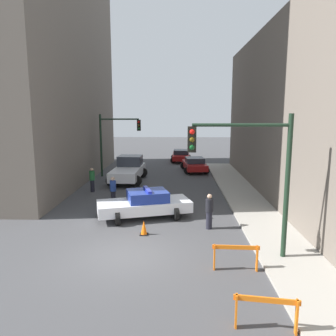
{
  "coord_description": "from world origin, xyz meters",
  "views": [
    {
      "loc": [
        2.0,
        -11.63,
        5.35
      ],
      "look_at": [
        1.43,
        7.81,
        2.04
      ],
      "focal_mm": 35.0,
      "sensor_mm": 36.0,
      "label": 1
    }
  ],
  "objects": [
    {
      "name": "ground_plane",
      "position": [
        0.0,
        0.0,
        0.0
      ],
      "size": [
        120.0,
        120.0,
        0.0
      ],
      "primitive_type": "plane",
      "color": "#424244"
    },
    {
      "name": "sidewalk_right",
      "position": [
        6.2,
        0.0,
        0.06
      ],
      "size": [
        2.4,
        44.0,
        0.12
      ],
      "color": "#9E998E",
      "rests_on": "ground_plane"
    },
    {
      "name": "traffic_light_near",
      "position": [
        4.73,
        -0.18,
        3.53
      ],
      "size": [
        3.64,
        0.35,
        5.2
      ],
      "color": "black",
      "rests_on": "sidewalk_right"
    },
    {
      "name": "traffic_light_far",
      "position": [
        -3.3,
        15.45,
        3.4
      ],
      "size": [
        3.44,
        0.35,
        5.2
      ],
      "color": "black",
      "rests_on": "ground_plane"
    },
    {
      "name": "police_car",
      "position": [
        0.34,
        4.56,
        0.72
      ],
      "size": [
        5.03,
        3.15,
        1.52
      ],
      "rotation": [
        0.0,
        0.0,
        1.86
      ],
      "color": "white",
      "rests_on": "ground_plane"
    },
    {
      "name": "white_truck",
      "position": [
        -1.86,
        13.65,
        0.91
      ],
      "size": [
        2.76,
        5.47,
        1.9
      ],
      "rotation": [
        0.0,
        0.0,
        -0.03
      ],
      "color": "silver",
      "rests_on": "ground_plane"
    },
    {
      "name": "parked_car_near",
      "position": [
        3.56,
        17.96,
        0.67
      ],
      "size": [
        2.56,
        4.46,
        1.31
      ],
      "rotation": [
        0.0,
        0.0,
        0.1
      ],
      "color": "maroon",
      "rests_on": "ground_plane"
    },
    {
      "name": "parked_car_mid",
      "position": [
        2.39,
        24.09,
        0.67
      ],
      "size": [
        2.32,
        4.32,
        1.31
      ],
      "rotation": [
        0.0,
        0.0,
        -0.01
      ],
      "color": "maroon",
      "rests_on": "ground_plane"
    },
    {
      "name": "pedestrian_crossing",
      "position": [
        -1.75,
        6.85,
        0.86
      ],
      "size": [
        0.44,
        0.44,
        1.66
      ],
      "rotation": [
        0.0,
        0.0,
        1.81
      ],
      "color": "black",
      "rests_on": "ground_plane"
    },
    {
      "name": "pedestrian_corner",
      "position": [
        -3.78,
        9.94,
        0.86
      ],
      "size": [
        0.46,
        0.46,
        1.66
      ],
      "rotation": [
        0.0,
        0.0,
        1.9
      ],
      "color": "black",
      "rests_on": "ground_plane"
    },
    {
      "name": "pedestrian_sidewalk",
      "position": [
        3.48,
        2.98,
        0.86
      ],
      "size": [
        0.51,
        0.51,
        1.66
      ],
      "rotation": [
        0.0,
        0.0,
        2.29
      ],
      "color": "black",
      "rests_on": "ground_plane"
    },
    {
      "name": "barrier_front",
      "position": [
        4.2,
        -4.23,
        0.62
      ],
      "size": [
        1.59,
        0.37,
        0.9
      ],
      "rotation": [
        0.0,
        0.0,
        -0.14
      ],
      "color": "orange",
      "rests_on": "ground_plane"
    },
    {
      "name": "barrier_mid",
      "position": [
        4.0,
        -1.08,
        0.62
      ],
      "size": [
        1.6,
        0.22,
        0.9
      ],
      "rotation": [
        0.0,
        0.0,
        -0.04
      ],
      "color": "orange",
      "rests_on": "ground_plane"
    },
    {
      "name": "traffic_cone",
      "position": [
        0.53,
        2.13,
        0.32
      ],
      "size": [
        0.36,
        0.36,
        0.66
      ],
      "color": "black",
      "rests_on": "ground_plane"
    }
  ]
}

